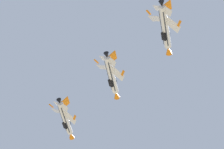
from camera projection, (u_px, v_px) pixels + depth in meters
The scene contains 3 objects.
fighter_jet_lead at pixel (65, 119), 151.22m from camera, with size 8.43×15.96×6.58m.
fighter_jet_left_wing at pixel (112, 76), 139.50m from camera, with size 8.23×15.96×6.82m.
fighter_jet_right_wing at pixel (165, 28), 127.81m from camera, with size 8.05×15.96×7.02m.
Camera 1 is at (-3.62, -3.24, 1.46)m, focal length 84.82 mm.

